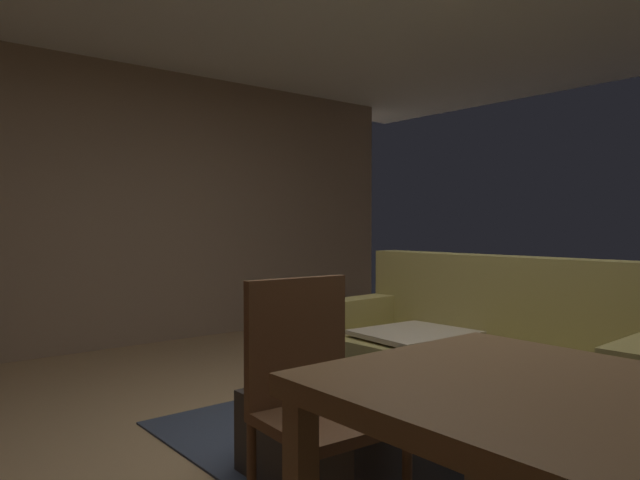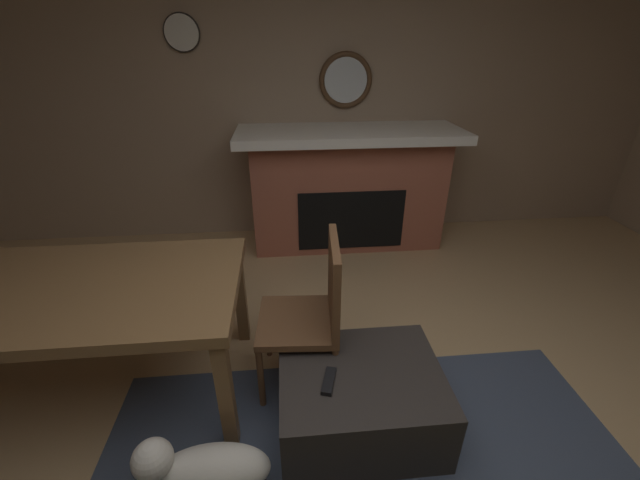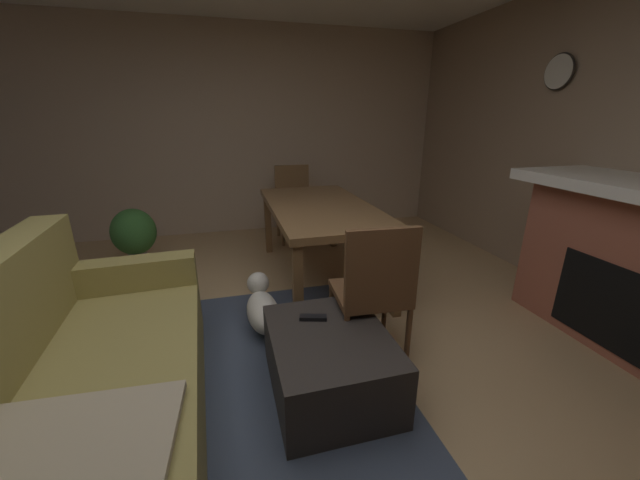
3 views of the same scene
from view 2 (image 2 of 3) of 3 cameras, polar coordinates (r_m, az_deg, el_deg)
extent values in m
cube|color=#9E846B|center=(3.94, 0.00, 19.60)|extent=(7.22, 0.12, 2.61)
cube|color=#9E5642|center=(3.81, 3.96, 7.12)|extent=(1.78, 0.60, 1.05)
cube|color=black|center=(3.64, 4.50, 3.13)|extent=(0.98, 0.10, 0.56)
cube|color=white|center=(3.61, 4.38, 15.27)|extent=(2.02, 0.76, 0.08)
torus|color=#4C331E|center=(3.86, 3.78, 22.28)|extent=(0.49, 0.05, 0.49)
cylinder|color=silver|center=(3.86, 3.78, 22.28)|extent=(0.41, 0.01, 0.41)
cube|color=#2D2826|center=(2.18, 5.82, -22.13)|extent=(0.81, 0.64, 0.38)
cube|color=black|center=(1.97, 1.31, -19.94)|extent=(0.09, 0.17, 0.02)
cube|color=brown|center=(2.38, -34.25, -6.31)|extent=(1.82, 0.91, 0.06)
cube|color=brown|center=(2.03, -13.62, -21.17)|extent=(0.07, 0.07, 0.68)
cube|color=brown|center=(2.62, -11.58, -8.12)|extent=(0.07, 0.07, 0.68)
cube|color=brown|center=(2.23, -3.29, -11.81)|extent=(0.47, 0.47, 0.04)
cube|color=brown|center=(2.08, 2.06, -6.17)|extent=(0.07, 0.44, 0.48)
cylinder|color=brown|center=(2.26, -8.64, -19.45)|extent=(0.04, 0.04, 0.41)
cylinder|color=brown|center=(2.55, -7.67, -12.89)|extent=(0.04, 0.04, 0.41)
cylinder|color=brown|center=(2.24, 2.17, -19.43)|extent=(0.04, 0.04, 0.41)
cylinder|color=brown|center=(2.53, 1.59, -12.83)|extent=(0.04, 0.04, 0.41)
ellipsoid|color=silver|center=(2.03, -15.47, -29.88)|extent=(0.51, 0.24, 0.23)
sphere|color=silver|center=(1.98, -23.30, -27.41)|extent=(0.17, 0.17, 0.17)
cylinder|color=silver|center=(3.88, -19.58, 26.69)|extent=(0.28, 0.03, 0.28)
torus|color=black|center=(3.88, -19.58, 26.69)|extent=(0.31, 0.02, 0.31)
camera|label=1|loc=(3.48, -32.03, 11.71)|focal=32.38mm
camera|label=3|loc=(2.18, 59.58, 5.29)|focal=20.08mm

